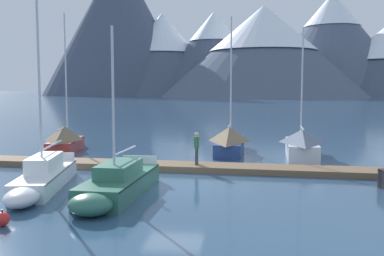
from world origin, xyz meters
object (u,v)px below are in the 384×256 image
sailboat_second_berth (43,177)px  mooring_buoy_channel_marker (2,219)px  sailboat_far_berth (301,144)px  person_on_dock (197,146)px  sailboat_mid_dock_port (117,184)px  sailboat_nearest_berth (66,139)px  sailboat_mid_dock_starboard (230,140)px

sailboat_second_berth → mooring_buoy_channel_marker: sailboat_second_berth is taller
sailboat_far_berth → person_on_dock: sailboat_far_berth is taller
sailboat_second_berth → sailboat_mid_dock_port: (3.46, -0.73, -0.01)m
sailboat_second_berth → sailboat_mid_dock_port: sailboat_second_berth is taller
sailboat_mid_dock_port → sailboat_far_berth: sailboat_far_berth is taller
sailboat_nearest_berth → sailboat_mid_dock_port: size_ratio=1.39×
sailboat_nearest_berth → sailboat_second_berth: 11.57m
sailboat_far_berth → person_on_dock: (-5.85, -4.93, 0.41)m
sailboat_nearest_berth → person_on_dock: 11.25m
sailboat_mid_dock_starboard → mooring_buoy_channel_marker: bearing=-111.3°
sailboat_mid_dock_port → sailboat_mid_dock_starboard: bearing=72.4°
sailboat_nearest_berth → sailboat_far_berth: 15.50m
sailboat_nearest_berth → sailboat_far_berth: bearing=-3.2°
sailboat_far_berth → mooring_buoy_channel_marker: size_ratio=15.05×
sailboat_mid_dock_starboard → person_on_dock: sailboat_mid_dock_starboard is taller
sailboat_nearest_berth → sailboat_mid_dock_port: bearing=-58.4°
sailboat_nearest_berth → mooring_buoy_channel_marker: size_ratio=17.49×
sailboat_mid_dock_starboard → sailboat_far_berth: 4.63m
sailboat_second_berth → person_on_dock: 7.87m
person_on_dock → mooring_buoy_channel_marker: person_on_dock is taller
sailboat_second_berth → person_on_dock: sailboat_second_berth is taller
sailboat_mid_dock_port → mooring_buoy_channel_marker: sailboat_mid_dock_port is taller
sailboat_mid_dock_port → person_on_dock: bearing=67.4°
sailboat_nearest_berth → person_on_dock: bearing=-31.1°
sailboat_far_berth → sailboat_second_berth: bearing=-139.4°
sailboat_nearest_berth → sailboat_mid_dock_port: (7.18, -11.69, -0.29)m
sailboat_mid_dock_port → person_on_dock: size_ratio=3.92×
sailboat_far_berth → sailboat_mid_dock_starboard: bearing=162.7°
sailboat_second_berth → sailboat_far_berth: (11.75, 10.08, 0.31)m
sailboat_mid_dock_starboard → sailboat_far_berth: bearing=-17.3°
sailboat_second_berth → sailboat_mid_dock_port: size_ratio=1.23×
sailboat_nearest_berth → sailboat_far_berth: sailboat_nearest_berth is taller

